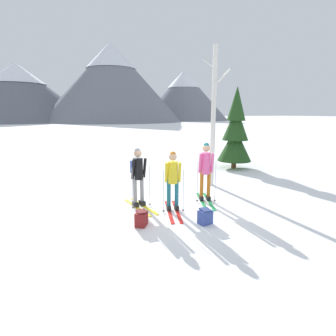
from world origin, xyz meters
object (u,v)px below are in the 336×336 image
object	(u,v)px
skier_in_pink	(206,168)
birch_tree_tall	(213,116)
skier_in_black	(138,174)
skier_in_yellow	(173,178)
backpack_on_snow_front	(205,217)
backpack_on_snow_beside	(141,218)
pine_tree_near	(235,132)

from	to	relation	value
skier_in_pink	birch_tree_tall	bearing A→B (deg)	54.49
skier_in_black	birch_tree_tall	size ratio (longest dim) A/B	0.34
skier_in_pink	birch_tree_tall	xyz separation A→B (m)	(1.11, 1.55, 1.53)
skier_in_yellow	skier_in_black	bearing A→B (deg)	140.34
birch_tree_tall	skier_in_yellow	bearing A→B (deg)	-139.75
skier_in_black	skier_in_yellow	world-z (taller)	skier_in_black
skier_in_pink	backpack_on_snow_front	world-z (taller)	skier_in_pink
skier_in_black	backpack_on_snow_beside	bearing A→B (deg)	-101.49
skier_in_yellow	backpack_on_snow_beside	size ratio (longest dim) A/B	4.34
skier_in_pink	backpack_on_snow_beside	size ratio (longest dim) A/B	4.52
skier_in_black	skier_in_yellow	xyz separation A→B (m)	(0.81, -0.67, -0.03)
skier_in_black	backpack_on_snow_beside	world-z (taller)	skier_in_black
pine_tree_near	birch_tree_tall	size ratio (longest dim) A/B	0.79
skier_in_black	backpack_on_snow_front	xyz separation A→B (m)	(1.22, -1.82, -0.78)
backpack_on_snow_front	skier_in_pink	bearing A→B (deg)	62.11
skier_in_pink	skier_in_yellow	bearing A→B (deg)	-160.37
skier_in_black	pine_tree_near	size ratio (longest dim) A/B	0.44
skier_in_yellow	birch_tree_tall	distance (m)	3.49
backpack_on_snow_beside	backpack_on_snow_front	bearing A→B (deg)	-16.10
skier_in_pink	backpack_on_snow_beside	xyz separation A→B (m)	(-2.34, -1.16, -0.84)
skier_in_black	skier_in_pink	world-z (taller)	skier_in_pink
skier_in_black	birch_tree_tall	distance (m)	3.78
backpack_on_snow_front	backpack_on_snow_beside	xyz separation A→B (m)	(-1.50, 0.43, 0.00)
skier_in_pink	pine_tree_near	world-z (taller)	pine_tree_near
skier_in_pink	skier_in_black	bearing A→B (deg)	173.85
skier_in_yellow	skier_in_pink	distance (m)	1.33
pine_tree_near	backpack_on_snow_beside	distance (m)	8.04
skier_in_black	skier_in_yellow	size ratio (longest dim) A/B	0.99
skier_in_black	birch_tree_tall	world-z (taller)	birch_tree_tall
skier_in_yellow	backpack_on_snow_beside	bearing A→B (deg)	-146.68
skier_in_yellow	pine_tree_near	size ratio (longest dim) A/B	0.44
skier_in_black	backpack_on_snow_beside	xyz separation A→B (m)	(-0.28, -1.38, -0.78)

